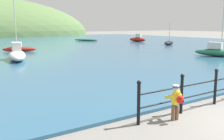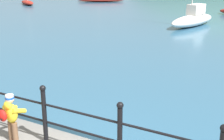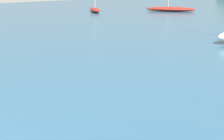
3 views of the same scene
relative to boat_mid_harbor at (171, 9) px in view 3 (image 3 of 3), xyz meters
name	(u,v)px [view 3 (image 3 of 3)]	position (x,y,z in m)	size (l,w,h in m)	color
boat_mid_harbor	(171,9)	(0.00, 0.00, 0.00)	(5.32, 4.14, 6.11)	maroon
boat_white_sailboat	(95,10)	(-4.83, -6.35, 0.00)	(3.24, 2.53, 4.05)	maroon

